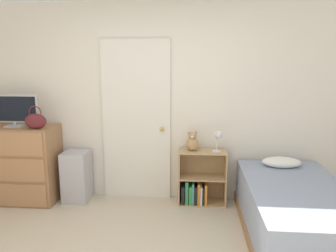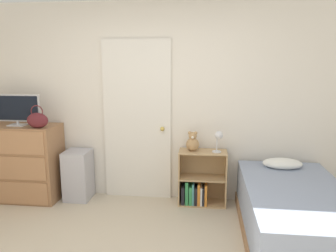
{
  "view_description": "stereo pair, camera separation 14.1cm",
  "coord_description": "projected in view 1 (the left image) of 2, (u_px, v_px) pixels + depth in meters",
  "views": [
    {
      "loc": [
        0.51,
        -2.19,
        1.79
      ],
      "look_at": [
        0.18,
        1.73,
        1.03
      ],
      "focal_mm": 35.0,
      "sensor_mm": 36.0,
      "label": 1
    },
    {
      "loc": [
        0.65,
        -2.18,
        1.79
      ],
      "look_at": [
        0.18,
        1.73,
        1.03
      ],
      "focal_mm": 35.0,
      "sensor_mm": 36.0,
      "label": 2
    }
  ],
  "objects": [
    {
      "name": "handbag",
      "position": [
        36.0,
        121.0,
        3.97
      ],
      "size": [
        0.27,
        0.14,
        0.29
      ],
      "color": "#591E23",
      "rests_on": "dresser"
    },
    {
      "name": "storage_bin",
      "position": [
        77.0,
        176.0,
        4.29
      ],
      "size": [
        0.32,
        0.35,
        0.66
      ],
      "color": "#ADADB7",
      "rests_on": "ground_plane"
    },
    {
      "name": "dresser",
      "position": [
        20.0,
        164.0,
        4.25
      ],
      "size": [
        0.96,
        0.5,
        0.99
      ],
      "color": "#996B47",
      "rests_on": "ground_plane"
    },
    {
      "name": "bed",
      "position": [
        296.0,
        212.0,
        3.35
      ],
      "size": [
        1.02,
        1.89,
        0.67
      ],
      "color": "#996B47",
      "rests_on": "ground_plane"
    },
    {
      "name": "teddy_bear",
      "position": [
        192.0,
        142.0,
        4.11
      ],
      "size": [
        0.16,
        0.16,
        0.25
      ],
      "color": "tan",
      "rests_on": "bookshelf"
    },
    {
      "name": "bookshelf",
      "position": [
        199.0,
        183.0,
        4.2
      ],
      "size": [
        0.6,
        0.3,
        0.7
      ],
      "color": "tan",
      "rests_on": "ground_plane"
    },
    {
      "name": "door_closed",
      "position": [
        136.0,
        121.0,
        4.26
      ],
      "size": [
        0.89,
        0.09,
        2.08
      ],
      "color": "silver",
      "rests_on": "ground_plane"
    },
    {
      "name": "tv",
      "position": [
        14.0,
        110.0,
        4.1
      ],
      "size": [
        0.62,
        0.16,
        0.4
      ],
      "color": "#B7B7BC",
      "rests_on": "dresser"
    },
    {
      "name": "desk_lamp",
      "position": [
        218.0,
        137.0,
        4.02
      ],
      "size": [
        0.13,
        0.12,
        0.27
      ],
      "color": "silver",
      "rests_on": "bookshelf"
    },
    {
      "name": "wall_back",
      "position": [
        156.0,
        103.0,
        4.25
      ],
      "size": [
        10.0,
        0.06,
        2.55
      ],
      "color": "silver",
      "rests_on": "ground_plane"
    }
  ]
}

